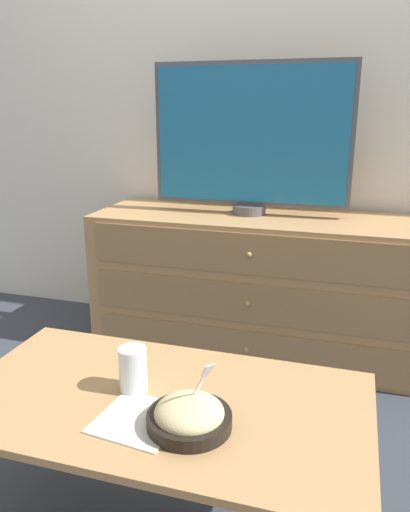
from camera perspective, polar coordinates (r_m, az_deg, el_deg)
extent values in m
plane|color=#383D47|center=(2.75, 4.47, -7.57)|extent=(12.00, 12.00, 0.00)
cube|color=white|center=(2.54, 5.31, 20.53)|extent=(12.00, 0.05, 2.60)
cube|color=tan|center=(2.36, 6.17, -3.25)|extent=(1.53, 0.48, 0.65)
cube|color=#A1794C|center=(2.23, 4.79, -10.62)|extent=(1.40, 0.01, 0.17)
sphere|color=tan|center=(2.22, 4.76, -10.69)|extent=(0.02, 0.02, 0.02)
cube|color=#A1794C|center=(2.13, 4.93, -5.41)|extent=(1.40, 0.01, 0.17)
sphere|color=tan|center=(2.13, 4.90, -5.47)|extent=(0.02, 0.02, 0.02)
cube|color=#A1794C|center=(2.06, 5.08, 0.21)|extent=(1.40, 0.01, 0.17)
sphere|color=tan|center=(2.06, 5.05, 0.17)|extent=(0.02, 0.02, 0.02)
cylinder|color=#515156|center=(2.31, 5.06, 5.33)|extent=(0.15, 0.15, 0.04)
cube|color=#515156|center=(2.27, 5.32, 13.58)|extent=(0.89, 0.04, 0.62)
cube|color=#1E6B9E|center=(2.25, 5.20, 13.55)|extent=(0.85, 0.01, 0.58)
cube|color=tan|center=(1.31, -5.18, -16.24)|extent=(1.04, 0.56, 0.02)
cylinder|color=#9C7549|center=(1.81, -16.83, -14.86)|extent=(0.04, 0.04, 0.41)
cylinder|color=#9C7549|center=(1.57, 16.60, -20.35)|extent=(0.04, 0.04, 0.41)
cylinder|color=black|center=(1.20, -1.81, -18.25)|extent=(0.20, 0.20, 0.03)
ellipsoid|color=beige|center=(1.19, -1.81, -17.47)|extent=(0.16, 0.16, 0.07)
cube|color=white|center=(1.17, -0.80, -14.87)|extent=(0.07, 0.06, 0.13)
cube|color=white|center=(1.11, 0.34, -12.87)|extent=(0.03, 0.03, 0.03)
cylinder|color=#9E6638|center=(1.33, -8.18, -13.55)|extent=(0.07, 0.07, 0.07)
cylinder|color=white|center=(1.32, -8.23, -12.71)|extent=(0.07, 0.07, 0.12)
cube|color=silver|center=(1.24, -7.56, -18.00)|extent=(0.21, 0.21, 0.00)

